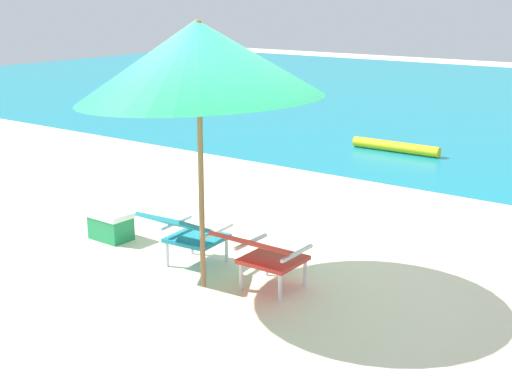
% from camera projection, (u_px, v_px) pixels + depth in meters
% --- Properties ---
extents(ground_plane, '(40.00, 40.00, 0.00)m').
position_uv_depth(ground_plane, '(409.00, 186.00, 10.15)').
color(ground_plane, beige).
extents(swim_buoy, '(1.60, 0.18, 0.18)m').
position_uv_depth(swim_buoy, '(395.00, 147.00, 12.27)').
color(swim_buoy, yellow).
rests_on(swim_buoy, ocean_band).
extents(lounge_chair_left, '(0.61, 0.92, 0.68)m').
position_uv_depth(lounge_chair_left, '(186.00, 231.00, 6.96)').
color(lounge_chair_left, teal).
rests_on(lounge_chair_left, ground_plane).
extents(lounge_chair_right, '(0.55, 0.88, 0.68)m').
position_uv_depth(lounge_chair_right, '(262.00, 252.00, 6.39)').
color(lounge_chair_right, red).
rests_on(lounge_chair_right, ground_plane).
extents(beach_umbrella_center, '(2.49, 2.46, 2.50)m').
position_uv_depth(beach_umbrella_center, '(198.00, 60.00, 6.09)').
color(beach_umbrella_center, olive).
rests_on(beach_umbrella_center, ground_plane).
extents(cooler_box, '(0.48, 0.33, 0.32)m').
position_uv_depth(cooler_box, '(111.00, 225.00, 7.90)').
color(cooler_box, '#1E844C').
rests_on(cooler_box, ground_plane).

